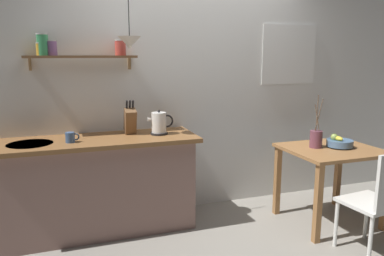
# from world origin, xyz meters

# --- Properties ---
(ground_plane) EXTENTS (14.00, 14.00, 0.00)m
(ground_plane) POSITION_xyz_m (0.00, 0.00, 0.00)
(ground_plane) COLOR gray
(back_wall) EXTENTS (6.80, 0.11, 2.70)m
(back_wall) POSITION_xyz_m (0.20, 0.65, 1.35)
(back_wall) COLOR white
(back_wall) RESTS_ON ground_plane
(kitchen_counter) EXTENTS (1.83, 0.63, 0.90)m
(kitchen_counter) POSITION_xyz_m (-1.00, 0.32, 0.46)
(kitchen_counter) COLOR gray
(kitchen_counter) RESTS_ON ground_plane
(wall_shelf) EXTENTS (0.99, 0.20, 0.32)m
(wall_shelf) POSITION_xyz_m (-1.14, 0.49, 1.67)
(wall_shelf) COLOR brown
(dining_table) EXTENTS (0.87, 0.76, 0.76)m
(dining_table) POSITION_xyz_m (1.17, -0.22, 0.63)
(dining_table) COLOR #9E6B3D
(dining_table) RESTS_ON ground_plane
(dining_chair_near) EXTENTS (0.47, 0.45, 0.91)m
(dining_chair_near) POSITION_xyz_m (1.11, -0.90, 0.50)
(dining_chair_near) COLOR white
(dining_chair_near) RESTS_ON ground_plane
(fruit_bowl) EXTENTS (0.25, 0.25, 0.14)m
(fruit_bowl) POSITION_xyz_m (1.26, -0.21, 0.81)
(fruit_bowl) COLOR #51759E
(fruit_bowl) RESTS_ON dining_table
(twig_vase) EXTENTS (0.12, 0.12, 0.51)m
(twig_vase) POSITION_xyz_m (1.04, -0.14, 0.84)
(twig_vase) COLOR brown
(twig_vase) RESTS_ON dining_table
(electric_kettle) EXTENTS (0.25, 0.16, 0.23)m
(electric_kettle) POSITION_xyz_m (-0.41, 0.30, 1.00)
(electric_kettle) COLOR black
(electric_kettle) RESTS_ON kitchen_counter
(knife_block) EXTENTS (0.10, 0.18, 0.33)m
(knife_block) POSITION_xyz_m (-0.67, 0.39, 1.03)
(knife_block) COLOR brown
(knife_block) RESTS_ON kitchen_counter
(coffee_mug_by_sink) EXTENTS (0.12, 0.08, 0.09)m
(coffee_mug_by_sink) POSITION_xyz_m (-1.22, 0.21, 0.95)
(coffee_mug_by_sink) COLOR #3D5B89
(coffee_mug_by_sink) RESTS_ON kitchen_counter
(pendant_lamp) EXTENTS (0.20, 0.20, 0.55)m
(pendant_lamp) POSITION_xyz_m (-0.68, 0.26, 1.75)
(pendant_lamp) COLOR black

